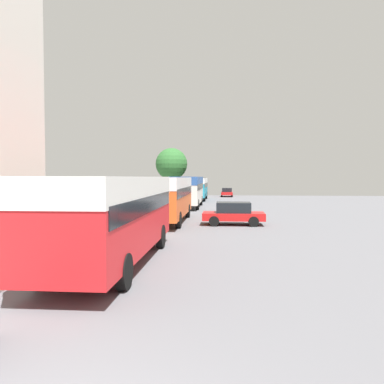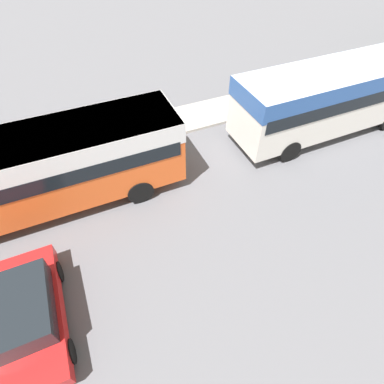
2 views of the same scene
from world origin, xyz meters
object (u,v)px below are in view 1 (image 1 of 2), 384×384
object	(u,v)px
car_crossing	(233,213)
car_far_curb	(227,192)
bus_lead	(114,207)
bus_rear	(196,186)
bus_following	(168,193)
bus_third_in_line	(188,188)
pedestrian_near_curb	(156,198)

from	to	relation	value
car_crossing	car_far_curb	distance (m)	35.21
bus_lead	bus_rear	xyz separation A→B (m)	(0.31, 36.92, -0.08)
bus_rear	car_far_curb	world-z (taller)	bus_rear
bus_following	car_crossing	size ratio (longest dim) A/B	2.47
bus_lead	bus_rear	distance (m)	36.92
car_far_curb	bus_following	bearing A→B (deg)	-97.36
bus_lead	bus_third_in_line	size ratio (longest dim) A/B	1.04
bus_lead	bus_following	xyz separation A→B (m)	(0.07, 12.28, -0.02)
bus_third_in_line	car_crossing	bearing A→B (deg)	-72.84
car_crossing	pedestrian_near_curb	xyz separation A→B (m)	(-7.20, 12.15, 0.29)
car_far_curb	pedestrian_near_curb	world-z (taller)	pedestrian_near_curb
bus_rear	car_far_curb	xyz separation A→B (m)	(4.16, 9.43, -1.19)
bus_following	bus_rear	bearing A→B (deg)	89.43
bus_lead	bus_third_in_line	bearing A→B (deg)	89.32
bus_rear	car_far_curb	size ratio (longest dim) A/B	2.01
bus_lead	bus_third_in_line	xyz separation A→B (m)	(0.29, 24.73, 0.02)
bus_following	bus_rear	xyz separation A→B (m)	(0.24, 24.64, -0.06)
bus_rear	bus_following	bearing A→B (deg)	-90.57
bus_third_in_line	car_crossing	size ratio (longest dim) A/B	2.40
bus_following	bus_third_in_line	distance (m)	12.45
bus_lead	car_crossing	world-z (taller)	bus_lead
bus_third_in_line	pedestrian_near_curb	xyz separation A→B (m)	(-3.00, -1.44, -0.96)
bus_third_in_line	pedestrian_near_curb	size ratio (longest dim) A/B	5.32
bus_following	bus_third_in_line	xyz separation A→B (m)	(0.22, 12.45, 0.04)
bus_lead	bus_following	size ratio (longest dim) A/B	1.01
bus_third_in_line	car_far_curb	bearing A→B (deg)	79.07
bus_rear	car_crossing	world-z (taller)	bus_rear
bus_following	bus_lead	bearing A→B (deg)	-90.33
bus_third_in_line	car_far_curb	size ratio (longest dim) A/B	2.07
car_far_curb	bus_rear	bearing A→B (deg)	-113.78
bus_rear	bus_lead	bearing A→B (deg)	-90.49
bus_third_in_line	bus_rear	distance (m)	12.19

